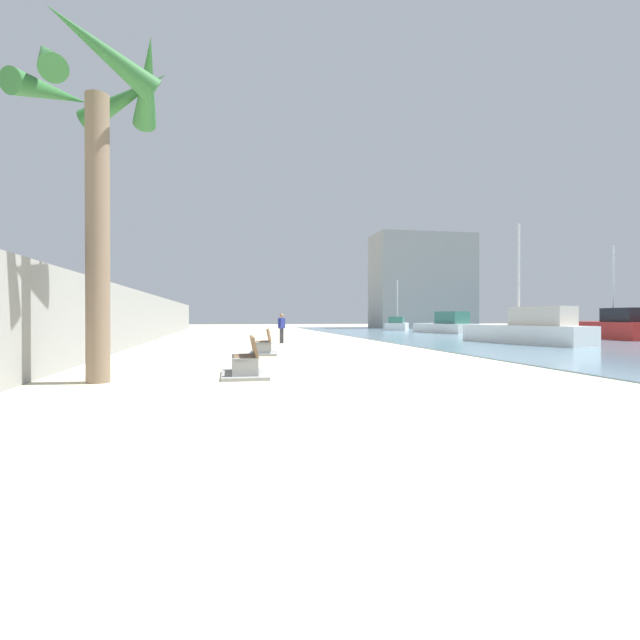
{
  "coord_description": "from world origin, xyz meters",
  "views": [
    {
      "loc": [
        -2.87,
        -10.97,
        1.47
      ],
      "look_at": [
        2.46,
        16.55,
        1.25
      ],
      "focal_mm": 27.67,
      "sensor_mm": 36.0,
      "label": 1
    }
  ],
  "objects_px": {
    "bench_near": "(246,366)",
    "boat_outer": "(397,325)",
    "boat_far_right": "(618,327)",
    "boat_far_left": "(533,324)",
    "bench_far": "(264,348)",
    "boat_mid_bay": "(528,330)",
    "boat_distant": "(447,325)",
    "palm_tree": "(96,127)",
    "person_walking": "(282,326)"
  },
  "relations": [
    {
      "from": "palm_tree",
      "to": "boat_outer",
      "type": "bearing_deg",
      "value": 61.3
    },
    {
      "from": "boat_far_left",
      "to": "boat_distant",
      "type": "relative_size",
      "value": 0.97
    },
    {
      "from": "boat_mid_bay",
      "to": "boat_far_right",
      "type": "relative_size",
      "value": 1.13
    },
    {
      "from": "boat_mid_bay",
      "to": "bench_near",
      "type": "bearing_deg",
      "value": -144.19
    },
    {
      "from": "person_walking",
      "to": "boat_mid_bay",
      "type": "distance_m",
      "value": 12.9
    },
    {
      "from": "boat_mid_bay",
      "to": "boat_far_right",
      "type": "distance_m",
      "value": 9.7
    },
    {
      "from": "boat_far_right",
      "to": "boat_mid_bay",
      "type": "bearing_deg",
      "value": -156.6
    },
    {
      "from": "palm_tree",
      "to": "boat_outer",
      "type": "xyz_separation_m",
      "value": [
        20.54,
        37.53,
        -5.09
      ]
    },
    {
      "from": "palm_tree",
      "to": "bench_near",
      "type": "height_order",
      "value": "palm_tree"
    },
    {
      "from": "boat_mid_bay",
      "to": "boat_far_left",
      "type": "bearing_deg",
      "value": 55.22
    },
    {
      "from": "boat_outer",
      "to": "boat_distant",
      "type": "relative_size",
      "value": 0.89
    },
    {
      "from": "bench_near",
      "to": "boat_distant",
      "type": "height_order",
      "value": "boat_distant"
    },
    {
      "from": "bench_near",
      "to": "boat_far_right",
      "type": "distance_m",
      "value": 27.96
    },
    {
      "from": "palm_tree",
      "to": "bench_far",
      "type": "height_order",
      "value": "palm_tree"
    },
    {
      "from": "bench_far",
      "to": "person_walking",
      "type": "height_order",
      "value": "person_walking"
    },
    {
      "from": "bench_far",
      "to": "boat_mid_bay",
      "type": "relative_size",
      "value": 0.29
    },
    {
      "from": "bench_near",
      "to": "bench_far",
      "type": "bearing_deg",
      "value": 81.88
    },
    {
      "from": "person_walking",
      "to": "boat_outer",
      "type": "xyz_separation_m",
      "value": [
        14.75,
        22.7,
        -0.37
      ]
    },
    {
      "from": "boat_distant",
      "to": "bench_far",
      "type": "bearing_deg",
      "value": -130.59
    },
    {
      "from": "bench_far",
      "to": "boat_far_right",
      "type": "height_order",
      "value": "boat_far_right"
    },
    {
      "from": "palm_tree",
      "to": "boat_far_right",
      "type": "relative_size",
      "value": 1.18
    },
    {
      "from": "boat_distant",
      "to": "bench_near",
      "type": "bearing_deg",
      "value": -123.96
    },
    {
      "from": "bench_far",
      "to": "boat_outer",
      "type": "xyz_separation_m",
      "value": [
        16.29,
        30.14,
        0.33
      ]
    },
    {
      "from": "palm_tree",
      "to": "boat_mid_bay",
      "type": "distance_m",
      "value": 21.99
    },
    {
      "from": "bench_near",
      "to": "boat_far_left",
      "type": "bearing_deg",
      "value": 48.12
    },
    {
      "from": "palm_tree",
      "to": "boat_outer",
      "type": "distance_m",
      "value": 43.09
    },
    {
      "from": "boat_far_right",
      "to": "boat_distant",
      "type": "height_order",
      "value": "boat_far_right"
    },
    {
      "from": "boat_mid_bay",
      "to": "boat_distant",
      "type": "bearing_deg",
      "value": 79.24
    },
    {
      "from": "bench_far",
      "to": "boat_mid_bay",
      "type": "height_order",
      "value": "boat_mid_bay"
    },
    {
      "from": "bench_near",
      "to": "person_walking",
      "type": "distance_m",
      "value": 14.52
    },
    {
      "from": "palm_tree",
      "to": "boat_far_right",
      "type": "bearing_deg",
      "value": 29.23
    },
    {
      "from": "boat_far_right",
      "to": "boat_distant",
      "type": "distance_m",
      "value": 13.39
    },
    {
      "from": "bench_far",
      "to": "boat_distant",
      "type": "height_order",
      "value": "boat_distant"
    },
    {
      "from": "palm_tree",
      "to": "boat_far_left",
      "type": "xyz_separation_m",
      "value": [
        36.3,
        37.38,
        -5.08
      ]
    },
    {
      "from": "boat_far_right",
      "to": "boat_far_left",
      "type": "relative_size",
      "value": 1.08
    },
    {
      "from": "bench_far",
      "to": "boat_mid_bay",
      "type": "distance_m",
      "value": 14.5
    },
    {
      "from": "person_walking",
      "to": "boat_outer",
      "type": "bearing_deg",
      "value": 56.98
    },
    {
      "from": "boat_outer",
      "to": "boat_distant",
      "type": "height_order",
      "value": "boat_outer"
    },
    {
      "from": "bench_near",
      "to": "boat_distant",
      "type": "xyz_separation_m",
      "value": [
        17.94,
        26.65,
        0.46
      ]
    },
    {
      "from": "boat_far_right",
      "to": "bench_far",
      "type": "bearing_deg",
      "value": -161.21
    },
    {
      "from": "boat_far_left",
      "to": "bench_near",
      "type": "bearing_deg",
      "value": -131.88
    },
    {
      "from": "boat_far_left",
      "to": "boat_distant",
      "type": "distance_m",
      "value": 18.2
    },
    {
      "from": "bench_far",
      "to": "boat_distant",
      "type": "xyz_separation_m",
      "value": [
        16.97,
        19.8,
        0.46
      ]
    },
    {
      "from": "boat_far_right",
      "to": "palm_tree",
      "type": "bearing_deg",
      "value": -150.77
    },
    {
      "from": "palm_tree",
      "to": "boat_mid_bay",
      "type": "relative_size",
      "value": 1.04
    },
    {
      "from": "bench_far",
      "to": "boat_outer",
      "type": "relative_size",
      "value": 0.39
    },
    {
      "from": "person_walking",
      "to": "boat_far_right",
      "type": "xyz_separation_m",
      "value": [
        21.32,
        0.34,
        -0.16
      ]
    },
    {
      "from": "bench_near",
      "to": "boat_outer",
      "type": "xyz_separation_m",
      "value": [
        17.27,
        36.98,
        0.33
      ]
    },
    {
      "from": "bench_far",
      "to": "boat_distant",
      "type": "relative_size",
      "value": 0.35
    },
    {
      "from": "palm_tree",
      "to": "boat_mid_bay",
      "type": "xyz_separation_m",
      "value": [
        18.21,
        11.32,
        -4.89
      ]
    }
  ]
}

